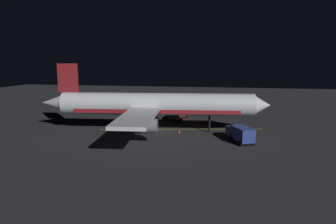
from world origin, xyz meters
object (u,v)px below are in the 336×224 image
ground_crew_worker (231,131)px  airliner (153,105)px  baggage_truck (240,134)px  traffic_cone_near_left (210,127)px  catering_truck (179,114)px  traffic_cone_under_wing (197,126)px  traffic_cone_near_right (185,121)px  traffic_cone_far (179,132)px

ground_crew_worker → airliner: bearing=-94.5°
baggage_truck → traffic_cone_near_left: (-8.41, -4.94, -1.01)m
airliner → catering_truck: airliner is taller
ground_crew_worker → traffic_cone_under_wing: ground_crew_worker is taller
baggage_truck → catering_truck: 19.94m
baggage_truck → ground_crew_worker: baggage_truck is taller
catering_truck → traffic_cone_near_right: 3.46m
traffic_cone_near_left → traffic_cone_near_right: 7.07m
airliner → traffic_cone_near_right: bearing=152.8°
traffic_cone_near_right → airliner: bearing=-27.2°
airliner → baggage_truck: bearing=72.9°
airliner → traffic_cone_under_wing: 9.72m
ground_crew_worker → traffic_cone_under_wing: bearing=-133.5°
traffic_cone_under_wing → traffic_cone_far: size_ratio=1.00×
traffic_cone_under_wing → traffic_cone_far: bearing=-25.6°
baggage_truck → traffic_cone_near_left: 9.80m
airliner → traffic_cone_near_left: bearing=112.0°
traffic_cone_near_left → traffic_cone_far: 6.76m
airliner → traffic_cone_under_wing: bearing=123.0°
traffic_cone_near_right → traffic_cone_far: 9.34m
baggage_truck → ground_crew_worker: bearing=-159.6°
traffic_cone_near_left → traffic_cone_under_wing: bearing=-108.4°
ground_crew_worker → traffic_cone_under_wing: size_ratio=3.16×
catering_truck → ground_crew_worker: catering_truck is taller
baggage_truck → traffic_cone_near_right: size_ratio=11.40×
airliner → traffic_cone_near_right: airliner is taller
ground_crew_worker → traffic_cone_far: size_ratio=3.16×
traffic_cone_under_wing → airliner: bearing=-57.0°
baggage_truck → traffic_cone_near_left: bearing=-149.6°
airliner → traffic_cone_under_wing: size_ratio=72.78×
airliner → ground_crew_worker: size_ratio=23.01×
ground_crew_worker → traffic_cone_near_right: 13.20m
traffic_cone_far → airliner: bearing=-97.8°
traffic_cone_under_wing → traffic_cone_far: 5.95m
traffic_cone_near_right → traffic_cone_under_wing: 4.85m
airliner → baggage_truck: size_ratio=6.38×
traffic_cone_far → traffic_cone_near_left: bearing=132.4°
baggage_truck → traffic_cone_under_wing: (-9.21, -7.36, -1.01)m
catering_truck → ground_crew_worker: bearing=39.7°
catering_truck → traffic_cone_far: bearing=8.6°
traffic_cone_near_left → airliner: bearing=-68.0°
airliner → catering_truck: 12.45m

